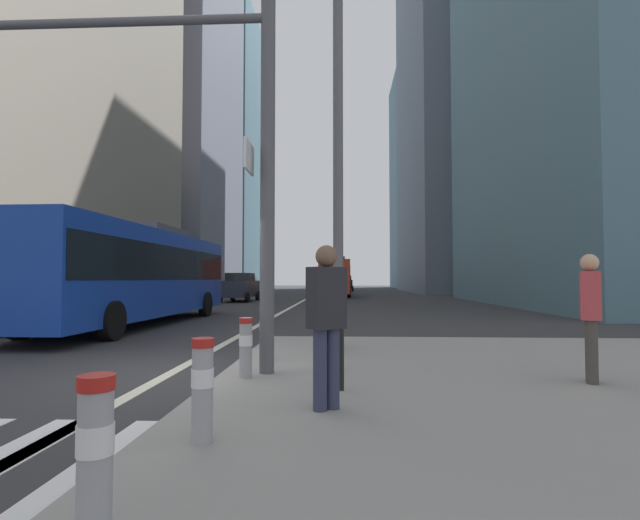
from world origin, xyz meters
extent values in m
plane|color=#303033|center=(0.00, 20.00, 0.00)|extent=(160.00, 160.00, 0.00)
cube|color=gray|center=(5.50, -1.00, 0.07)|extent=(9.00, 10.00, 0.15)
cube|color=silver|center=(0.80, -4.00, 0.01)|extent=(0.45, 3.20, 0.01)
cube|color=silver|center=(1.70, -4.00, 0.01)|extent=(0.45, 3.20, 0.01)
cube|color=beige|center=(0.00, 30.00, 0.01)|extent=(0.20, 80.00, 0.01)
cube|color=slate|center=(-16.00, 41.33, 24.00)|extent=(12.75, 17.07, 47.99)
cube|color=slate|center=(-16.00, 61.44, 19.94)|extent=(12.30, 19.11, 39.87)
cube|color=slate|center=(17.00, 47.89, 22.64)|extent=(13.08, 22.49, 45.28)
cube|color=slate|center=(17.00, 70.65, 17.86)|extent=(11.18, 18.20, 35.71)
cube|color=#14389E|center=(-4.11, 7.90, 1.73)|extent=(2.68, 11.94, 2.75)
cube|color=black|center=(-4.11, 7.90, 2.07)|extent=(2.72, 11.71, 1.10)
cube|color=#4C4C51|center=(-4.09, 9.69, 3.25)|extent=(1.82, 4.31, 0.30)
cylinder|color=black|center=(-2.97, 4.07, 0.50)|extent=(0.32, 1.00, 1.00)
cylinder|color=black|center=(-5.37, 4.11, 0.50)|extent=(0.32, 1.00, 1.00)
cylinder|color=black|center=(-2.86, 11.69, 0.50)|extent=(0.32, 1.00, 1.00)
cylinder|color=black|center=(-5.26, 11.73, 0.50)|extent=(0.32, 1.00, 1.00)
cube|color=silver|center=(-7.09, 6.26, 0.87)|extent=(1.92, 4.36, 1.10)
cube|color=black|center=(-7.08, 6.41, 1.68)|extent=(1.57, 2.37, 0.52)
cylinder|color=black|center=(-6.22, 4.77, 0.32)|extent=(0.24, 0.65, 0.64)
cylinder|color=black|center=(-6.13, 7.69, 0.32)|extent=(0.24, 0.65, 0.64)
cylinder|color=black|center=(-7.95, 7.75, 0.32)|extent=(0.24, 0.65, 0.64)
cube|color=red|center=(2.01, 35.09, 1.73)|extent=(2.69, 11.66, 2.75)
cube|color=black|center=(2.01, 35.09, 2.07)|extent=(2.73, 11.43, 1.10)
cube|color=#4C4C51|center=(2.04, 33.34, 3.25)|extent=(1.82, 4.21, 0.30)
cylinder|color=black|center=(0.75, 38.78, 0.50)|extent=(0.32, 1.00, 1.00)
cylinder|color=black|center=(3.15, 38.82, 0.50)|extent=(0.32, 1.00, 1.00)
cylinder|color=black|center=(0.88, 31.35, 0.50)|extent=(0.32, 1.00, 1.00)
cylinder|color=black|center=(3.28, 31.39, 0.50)|extent=(0.32, 1.00, 1.00)
cube|color=#232838|center=(-4.27, 24.44, 0.87)|extent=(1.95, 4.55, 1.10)
cube|color=black|center=(-4.26, 24.59, 1.68)|extent=(1.59, 2.48, 0.52)
cylinder|color=black|center=(-3.42, 22.88, 0.32)|extent=(0.24, 0.65, 0.64)
cylinder|color=black|center=(-5.23, 22.95, 0.32)|extent=(0.24, 0.65, 0.64)
cylinder|color=black|center=(-3.30, 25.93, 0.32)|extent=(0.24, 0.65, 0.64)
cylinder|color=black|center=(-5.12, 26.00, 0.32)|extent=(0.24, 0.65, 0.64)
cube|color=black|center=(3.07, 51.70, 0.87)|extent=(1.83, 4.37, 1.10)
cube|color=black|center=(3.07, 51.55, 1.68)|extent=(1.52, 2.37, 0.52)
cylinder|color=black|center=(2.17, 53.19, 0.32)|extent=(0.23, 0.64, 0.64)
cylinder|color=black|center=(3.99, 53.18, 0.32)|extent=(0.23, 0.64, 0.64)
cylinder|color=black|center=(2.14, 50.23, 0.32)|extent=(0.23, 0.64, 0.64)
cylinder|color=black|center=(3.96, 50.22, 0.32)|extent=(0.23, 0.64, 0.64)
cylinder|color=#515156|center=(1.68, -0.46, 3.15)|extent=(0.22, 0.22, 6.00)
cylinder|color=#515156|center=(-1.34, -0.46, 5.55)|extent=(6.04, 0.14, 0.14)
cube|color=white|center=(1.43, -0.64, 3.35)|extent=(0.04, 0.60, 0.44)
cylinder|color=#56565B|center=(2.72, 1.88, 4.15)|extent=(0.20, 0.20, 8.00)
cylinder|color=#99999E|center=(1.51, -5.00, 0.59)|extent=(0.18, 0.18, 0.89)
cylinder|color=white|center=(1.51, -5.00, 0.70)|extent=(0.19, 0.19, 0.16)
cylinder|color=#B21E19|center=(1.51, -5.00, 1.00)|extent=(0.20, 0.20, 0.08)
cylinder|color=#99999E|center=(1.61, -3.44, 0.59)|extent=(0.18, 0.18, 0.89)
cylinder|color=white|center=(1.61, -3.44, 0.70)|extent=(0.19, 0.19, 0.16)
cylinder|color=#B21E19|center=(1.61, -3.44, 1.00)|extent=(0.20, 0.20, 0.08)
cylinder|color=#99999E|center=(1.43, -0.79, 0.57)|extent=(0.18, 0.18, 0.84)
cylinder|color=white|center=(1.43, -0.79, 0.67)|extent=(0.19, 0.19, 0.15)
cylinder|color=#B21E19|center=(1.43, -0.79, 0.95)|extent=(0.20, 0.20, 0.08)
cylinder|color=#99999E|center=(1.45, 0.71, 0.61)|extent=(0.18, 0.18, 0.93)
cylinder|color=white|center=(1.45, 0.71, 0.73)|extent=(0.19, 0.19, 0.17)
cylinder|color=#B21E19|center=(1.45, 0.71, 1.04)|extent=(0.20, 0.20, 0.08)
cylinder|color=black|center=(2.80, -1.51, 0.62)|extent=(0.06, 0.06, 0.95)
cylinder|color=black|center=(2.80, -0.17, 0.62)|extent=(0.06, 0.06, 0.95)
cylinder|color=black|center=(2.80, 1.17, 0.62)|extent=(0.06, 0.06, 0.95)
cylinder|color=black|center=(2.80, 2.52, 0.62)|extent=(0.06, 0.06, 0.95)
cylinder|color=black|center=(2.80, 0.50, 1.10)|extent=(0.06, 4.02, 0.06)
cylinder|color=#2D334C|center=(2.71, -2.34, 0.58)|extent=(0.15, 0.15, 0.86)
cylinder|color=#2D334C|center=(2.57, -2.43, 0.58)|extent=(0.15, 0.15, 0.86)
cube|color=#232328|center=(2.64, -2.38, 1.35)|extent=(0.45, 0.41, 0.66)
sphere|color=brown|center=(2.64, -2.38, 1.80)|extent=(0.24, 0.24, 0.24)
cylinder|color=#423D38|center=(6.20, -0.84, 0.57)|extent=(0.15, 0.15, 0.85)
cylinder|color=#423D38|center=(6.14, -0.98, 0.57)|extent=(0.15, 0.15, 0.85)
cube|color=#B73D42|center=(6.17, -0.91, 1.33)|extent=(0.37, 0.44, 0.65)
sphere|color=tan|center=(6.17, -0.91, 1.77)|extent=(0.23, 0.23, 0.23)
camera|label=1|loc=(2.82, -7.47, 1.55)|focal=26.42mm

